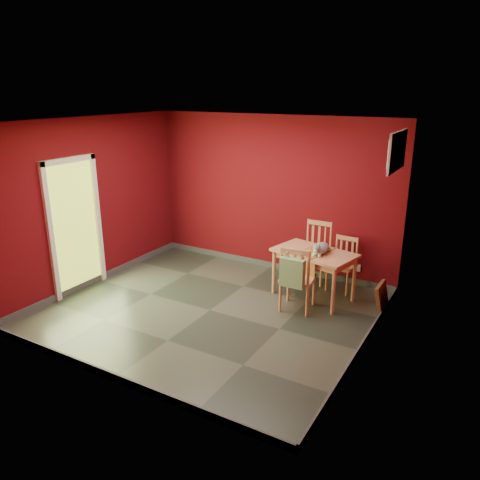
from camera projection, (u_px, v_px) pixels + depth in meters
The scene contains 13 objects.
ground at pixel (210, 310), 6.87m from camera, with size 4.50×4.50×0.00m, color #2D342D.
room_shell at pixel (210, 307), 6.86m from camera, with size 4.50×4.50×4.50m.
doorway at pixel (74, 222), 7.25m from camera, with size 0.06×1.01×2.13m.
window at pixel (397, 151), 5.91m from camera, with size 0.05×0.90×0.50m.
outlet_plate at pixel (358, 268), 7.66m from camera, with size 0.08×0.01×0.12m, color silver.
dining_table at pixel (314, 257), 7.11m from camera, with size 1.33×0.95×0.75m.
table_runner at pixel (311, 257), 7.00m from camera, with size 0.47×0.75×0.35m.
chair_far_left at pixel (315, 251), 7.81m from camera, with size 0.48×0.48×1.01m.
chair_far_right at pixel (343, 263), 7.48m from camera, with size 0.42×0.42×0.86m.
chair_near at pixel (297, 277), 6.74m from camera, with size 0.52×0.52×0.99m.
tote_bag at pixel (292, 273), 6.49m from camera, with size 0.35×0.20×0.49m.
cat at pixel (321, 246), 6.97m from camera, with size 0.23×0.44×0.22m, color slate, non-canonical shape.
picture_frame at pixel (382, 298), 6.76m from camera, with size 0.15×0.43×0.44m.
Camera 1 is at (3.47, -5.16, 3.12)m, focal length 35.00 mm.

